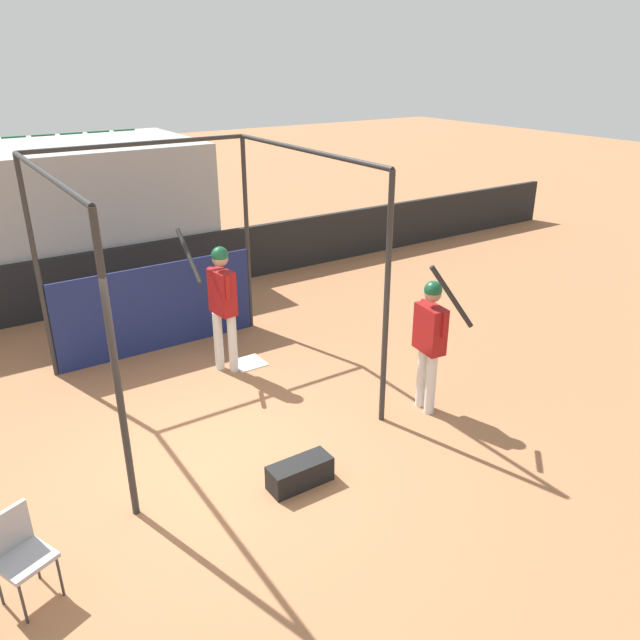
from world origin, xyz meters
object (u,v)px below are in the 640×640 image
Objects in this scene: player_waiting at (430,335)px; folding_chair at (17,548)px; player_batter at (222,297)px; equipment_bag at (300,473)px.

player_waiting is 4.92m from folding_chair.
player_batter reaches higher than equipment_bag.
player_batter is 2.91× the size of equipment_bag.
player_batter is 3.04m from equipment_bag.
folding_chair is at bearing 179.66° from equipment_bag.
equipment_bag is at bearing 163.27° from player_batter.
player_waiting reaches higher than folding_chair.
player_waiting is 2.95× the size of equipment_bag.
player_batter is at bearing -138.52° from player_waiting.
player_waiting is at bearing -152.34° from player_batter.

